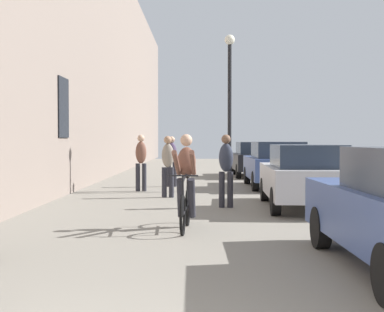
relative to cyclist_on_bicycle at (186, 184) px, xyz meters
The scene contains 10 objects.
building_facade_left 9.12m from the cyclist_on_bicycle, 118.89° to the left, with size 0.54×68.00×10.34m.
cyclist_on_bicycle is the anchor object (origin of this frame).
pedestrian_near 3.22m from the cyclist_on_bicycle, 74.18° to the left, with size 0.36×0.26×1.74m.
pedestrian_mid 5.39m from the cyclist_on_bicycle, 96.79° to the left, with size 0.35×0.25×1.72m.
pedestrian_far 7.34m from the cyclist_on_bicycle, 102.46° to the left, with size 0.37×0.28×1.77m.
pedestrian_furthest 8.91m from the cyclist_on_bicycle, 94.56° to the left, with size 0.36×0.26×1.73m.
street_lamp 7.74m from the cyclist_on_bicycle, 80.71° to the left, with size 0.32×0.32×4.90m.
parked_car_second 4.03m from the cyclist_on_bicycle, 47.83° to the left, with size 1.91×4.27×1.50m.
parked_car_third 8.98m from the cyclist_on_bicycle, 71.71° to the left, with size 1.85×4.36×1.55m.
parked_car_fourth 14.37m from the cyclist_on_bicycle, 79.33° to the left, with size 1.87×4.31×1.52m.
Camera 1 is at (0.66, -2.75, 1.60)m, focal length 50.67 mm.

